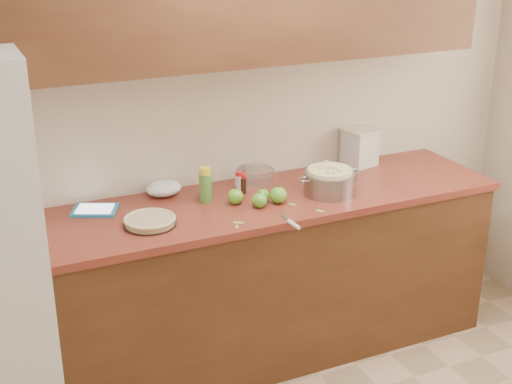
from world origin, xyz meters
name	(u,v)px	position (x,y,z in m)	size (l,w,h in m)	color
room_shell	(444,247)	(0.00, 0.00, 1.30)	(3.60, 3.60, 3.60)	tan
counter_run	(255,278)	(0.00, 1.48, 0.46)	(2.64, 0.68, 0.92)	#562E18
pie	(150,221)	(-0.58, 1.38, 0.94)	(0.25, 0.25, 0.04)	silver
colander	(329,182)	(0.39, 1.39, 0.98)	(0.36, 0.27, 0.13)	gray
flour_canister	(360,147)	(0.78, 1.71, 1.03)	(0.21, 0.21, 0.22)	silver
tablet	(95,210)	(-0.78, 1.66, 0.93)	(0.26, 0.24, 0.02)	#267DB7
paring_knife	(293,224)	(0.03, 1.10, 0.93)	(0.04, 0.19, 0.02)	gray
lemon_bottle	(205,185)	(-0.24, 1.55, 1.01)	(0.07, 0.07, 0.18)	#4C8C38
cinnamon_shaker	(239,183)	(-0.03, 1.59, 0.98)	(0.05, 0.05, 0.12)	beige
vanilla_bottle	(243,184)	(-0.02, 1.58, 0.97)	(0.04, 0.04, 0.10)	black
mixing_bowl	(255,175)	(0.10, 1.69, 0.96)	(0.21, 0.21, 0.08)	silver
paper_towel	(164,188)	(-0.41, 1.72, 0.96)	(0.18, 0.15, 0.08)	white
apple_left	(235,196)	(-0.11, 1.46, 0.96)	(0.08, 0.08, 0.09)	#59AB29
apple_center	(263,196)	(0.02, 1.42, 0.96)	(0.07, 0.07, 0.08)	#59AB29
apple_front	(259,200)	(-0.02, 1.37, 0.96)	(0.08, 0.08, 0.09)	#59AB29
apple_extra	(278,195)	(0.09, 1.38, 0.96)	(0.09, 0.09, 0.10)	#59AB29
peel_a	(239,223)	(-0.19, 1.23, 0.92)	(0.05, 0.02, 0.00)	#95B658
peel_b	(264,202)	(0.03, 1.42, 0.92)	(0.05, 0.02, 0.00)	#95B658
peel_c	(237,227)	(-0.22, 1.19, 0.92)	(0.04, 0.01, 0.00)	#95B658
peel_d	(292,205)	(0.14, 1.33, 0.92)	(0.04, 0.02, 0.00)	#95B658
peel_e	(320,211)	(0.23, 1.19, 0.92)	(0.04, 0.02, 0.00)	#95B658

